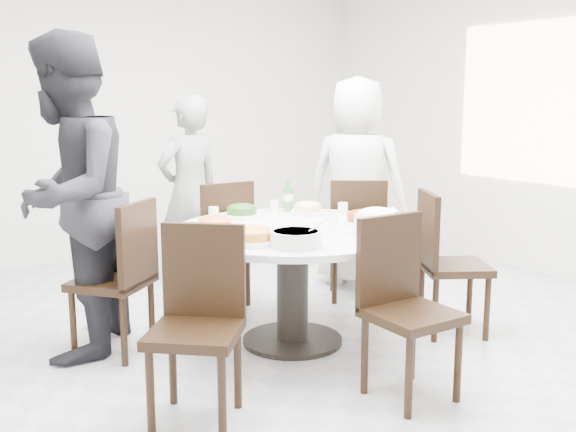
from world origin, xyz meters
TOP-DOWN VIEW (x-y plane):
  - floor at (0.00, 0.00)m, footprint 6.00×6.00m
  - wall_back at (0.00, 3.00)m, footprint 6.00×0.01m
  - wall_right at (3.00, 0.00)m, footprint 0.01×6.00m
  - window at (2.98, 0.00)m, footprint 0.04×2.20m
  - dining_table at (0.17, 0.02)m, footprint 1.50×1.50m
  - chair_ne at (1.14, 0.54)m, footprint 0.59×0.59m
  - chair_n at (0.17, 1.01)m, footprint 0.43×0.43m
  - chair_nw at (-0.83, 0.52)m, footprint 0.59×0.59m
  - chair_sw at (-0.83, -0.57)m, footprint 0.59×0.59m
  - chair_s at (0.21, -0.98)m, footprint 0.44×0.44m
  - chair_se at (1.16, -0.44)m, footprint 0.58×0.58m
  - diner_right at (1.40, 0.84)m, footprint 0.92×1.00m
  - diner_middle at (0.23, 1.56)m, footprint 0.62×0.45m
  - diner_left at (-1.02, 0.66)m, footprint 1.16×1.20m
  - dish_greens at (0.10, 0.53)m, footprint 0.26×0.26m
  - dish_pale at (0.54, 0.36)m, footprint 0.24×0.24m
  - dish_orange at (-0.29, 0.21)m, footprint 0.27×0.27m
  - dish_redbrown at (0.61, -0.14)m, footprint 0.27×0.27m
  - dish_tofu at (-0.27, -0.20)m, footprint 0.29×0.29m
  - rice_bowl at (0.48, -0.41)m, footprint 0.28×0.28m
  - soup_bowl at (-0.11, -0.40)m, footprint 0.28×0.28m
  - beverage_bottle at (0.50, 0.54)m, footprint 0.07×0.07m
  - tea_cups at (0.19, 0.61)m, footprint 0.07×0.07m
  - chopsticks at (0.20, 0.68)m, footprint 0.24×0.04m

SIDE VIEW (x-z plane):
  - floor at x=0.00m, z-range -0.01..0.01m
  - dining_table at x=0.17m, z-range 0.00..0.75m
  - chair_ne at x=1.14m, z-range 0.00..0.95m
  - chair_n at x=0.17m, z-range 0.00..0.95m
  - chair_nw at x=-0.83m, z-range 0.00..0.95m
  - chair_sw at x=-0.83m, z-range 0.00..0.95m
  - chair_s at x=0.21m, z-range 0.00..0.95m
  - chair_se at x=1.16m, z-range 0.00..0.95m
  - chopsticks at x=0.20m, z-range 0.75..0.76m
  - dish_pale at x=0.54m, z-range 0.75..0.81m
  - dish_greens at x=0.10m, z-range 0.75..0.82m
  - dish_redbrown at x=0.61m, z-range 0.75..0.82m
  - diner_middle at x=0.23m, z-range 0.00..1.57m
  - dish_orange at x=-0.29m, z-range 0.75..0.82m
  - dish_tofu at x=-0.27m, z-range 0.75..0.83m
  - tea_cups at x=0.19m, z-range 0.75..0.83m
  - soup_bowl at x=-0.11m, z-range 0.75..0.84m
  - rice_bowl at x=0.48m, z-range 0.75..0.87m
  - diner_right at x=1.40m, z-range 0.00..1.72m
  - beverage_bottle at x=0.50m, z-range 0.75..0.98m
  - diner_left at x=-1.02m, z-range 0.00..1.94m
  - wall_back at x=0.00m, z-range 0.00..2.80m
  - wall_right at x=3.00m, z-range 0.00..2.80m
  - window at x=2.98m, z-range 0.80..2.20m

